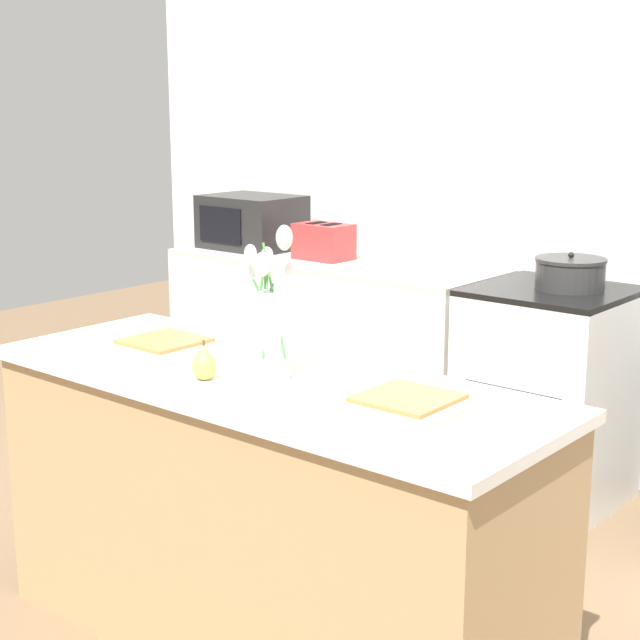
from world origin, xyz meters
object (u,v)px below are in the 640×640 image
flower_vase (267,325)px  plate_setting_right (408,401)px  toaster (324,241)px  cooking_pot (570,273)px  plate_setting_left (164,343)px  pear_figurine (204,364)px  stove_range (547,396)px  microwave (252,222)px

flower_vase → plate_setting_right: flower_vase is taller
toaster → cooking_pot: toaster is taller
plate_setting_right → plate_setting_left: bearing=180.0°
pear_figurine → plate_setting_left: pear_figurine is taller
plate_setting_left → toaster: 1.64m
pear_figurine → toaster: (-0.98, 1.71, 0.07)m
cooking_pot → flower_vase: bearing=-94.5°
stove_range → toaster: 1.30m
flower_vase → toaster: (-1.11, 1.58, -0.04)m
plate_setting_left → cooking_pot: cooking_pot is taller
flower_vase → plate_setting_left: 0.53m
flower_vase → cooking_pot: 1.65m
toaster → cooking_pot: size_ratio=0.98×
microwave → pear_figurine: bearing=-49.5°
pear_figurine → toaster: size_ratio=0.42×
stove_range → plate_setting_left: (-0.58, -1.56, 0.43)m
flower_vase → microwave: 2.29m
flower_vase → toaster: 1.93m
plate_setting_left → cooking_pot: 1.72m
cooking_pot → microwave: (-1.75, -0.03, 0.07)m
plate_setting_right → microwave: bearing=143.0°
stove_range → pear_figurine: bearing=-96.4°
plate_setting_left → cooking_pot: size_ratio=1.15×
flower_vase → plate_setting_right: bearing=6.9°
toaster → cooking_pot: (1.24, 0.07, -0.02)m
plate_setting_left → stove_range: bearing=69.6°
stove_range → toaster: size_ratio=3.26×
plate_setting_left → toaster: bearing=111.5°
plate_setting_left → cooking_pot: bearing=68.2°
stove_range → pear_figurine: size_ratio=7.81×
flower_vase → plate_setting_left: flower_vase is taller
microwave → toaster: bearing=-3.9°
stove_range → plate_setting_right: stove_range is taller
plate_setting_left → plate_setting_right: 0.96m
toaster → cooking_pot: 1.24m
cooking_pot → microwave: bearing=-179.0°
toaster → microwave: (-0.51, 0.03, 0.05)m
flower_vase → plate_setting_right: 0.48m
toaster → pear_figurine: bearing=-60.1°
plate_setting_right → cooking_pot: bearing=101.5°
toaster → flower_vase: bearing=-55.0°
flower_vase → plate_setting_right: size_ratio=1.37×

